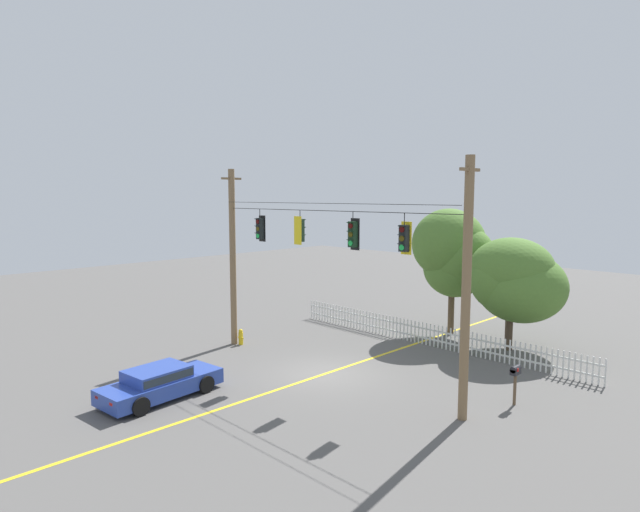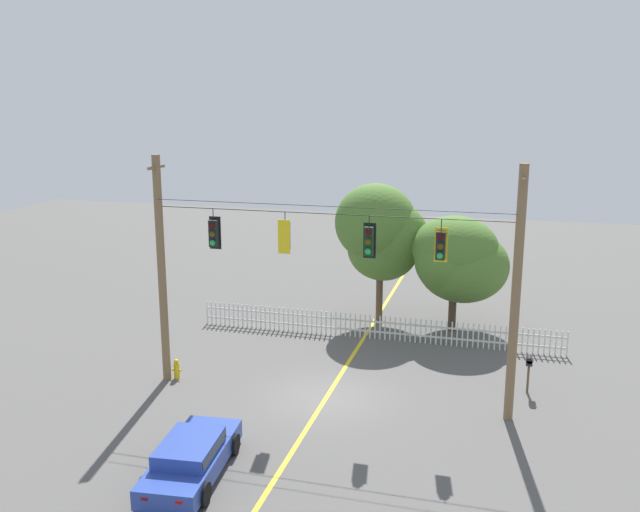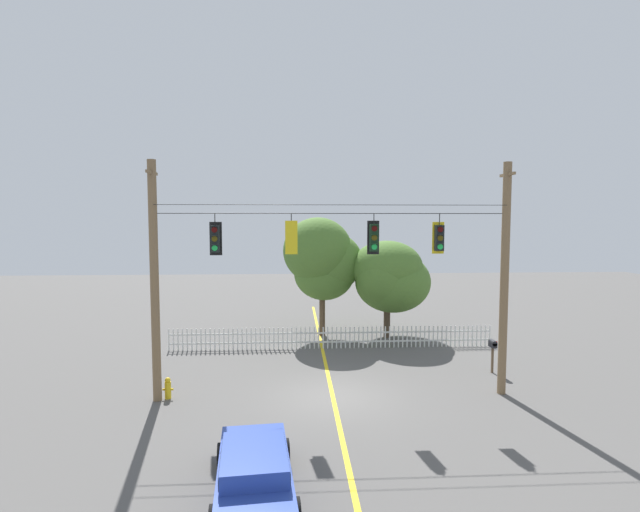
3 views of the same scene
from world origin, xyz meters
TOP-DOWN VIEW (x-y plane):
  - ground at (0.00, 0.00)m, footprint 80.00×80.00m
  - lane_centerline_stripe at (0.00, 0.00)m, footprint 0.16×36.00m
  - signal_support_span at (0.00, -0.00)m, footprint 12.86×1.10m
  - traffic_signal_westbound_side at (-4.15, 0.01)m, footprint 0.43×0.38m
  - traffic_signal_southbound_primary at (-1.48, -0.01)m, footprint 0.43×0.38m
  - traffic_signal_northbound_secondary at (1.46, 0.01)m, footprint 0.43×0.38m
  - traffic_signal_eastbound_side at (3.83, 0.01)m, footprint 0.43×0.38m
  - white_picket_fence at (0.50, 6.52)m, footprint 16.20×0.06m
  - autumn_maple_near_fence at (0.21, 9.27)m, footprint 4.42×3.76m
  - autumn_maple_mid at (3.78, 8.69)m, footprint 4.40×4.08m
  - parked_car at (-2.33, -6.09)m, footprint 2.17×4.51m
  - fire_hydrant at (-5.95, 0.15)m, footprint 0.38×0.22m
  - roadside_mailbox at (6.94, 2.35)m, footprint 0.25×0.44m

SIDE VIEW (x-z plane):
  - ground at x=0.00m, z-range 0.00..0.00m
  - lane_centerline_stripe at x=0.00m, z-range 0.00..0.01m
  - fire_hydrant at x=-5.95m, z-range -0.01..0.77m
  - white_picket_fence at x=0.50m, z-range 0.00..1.09m
  - parked_car at x=-2.33m, z-range 0.03..1.18m
  - roadside_mailbox at x=6.94m, z-range 0.44..1.85m
  - autumn_maple_mid at x=3.78m, z-range 0.72..6.04m
  - autumn_maple_near_fence at x=0.21m, z-range 0.96..7.55m
  - signal_support_span at x=0.00m, z-range 0.07..8.58m
  - traffic_signal_westbound_side at x=-4.15m, z-range 5.03..6.51m
  - traffic_signal_eastbound_side at x=3.83m, z-range 5.06..6.51m
  - traffic_signal_northbound_secondary at x=1.46m, z-range 5.07..6.53m
  - traffic_signal_southbound_primary at x=-1.48m, z-range 5.10..6.53m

